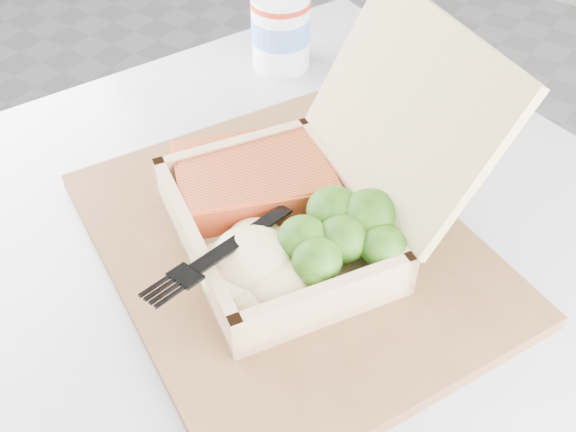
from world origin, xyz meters
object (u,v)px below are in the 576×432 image
Objects in this scene: cafe_table at (278,379)px; takeout_container at (317,190)px; serving_tray at (287,245)px; paper_cup at (281,29)px.

takeout_container reaches higher than cafe_table.
serving_tray is 0.32m from paper_cup.
cafe_table is 0.25m from takeout_container.
cafe_table is 0.41m from paper_cup.
takeout_container is 3.37× the size of paper_cup.
serving_tray is (-0.00, 0.02, 0.19)m from cafe_table.
cafe_table is at bearing -71.55° from takeout_container.
cafe_table is 0.19m from serving_tray.
serving_tray reaches higher than cafe_table.
takeout_container is 0.30m from paper_cup.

